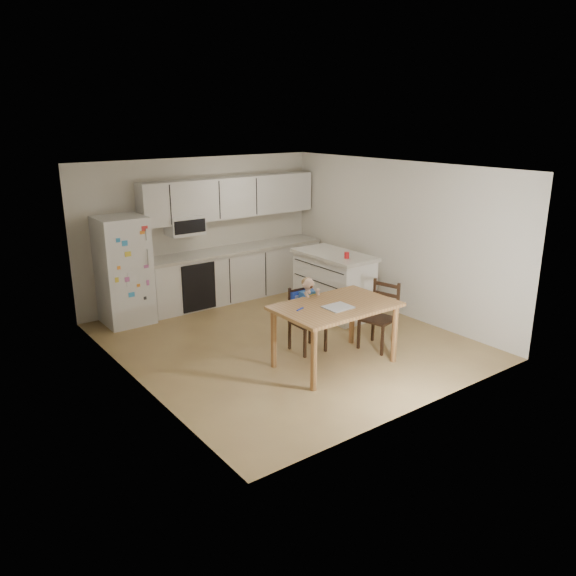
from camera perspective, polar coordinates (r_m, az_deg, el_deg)
The scene contains 10 objects.
room at distance 8.26m, azimuth -2.27°, elevation 3.69°, with size 4.52×5.01×2.51m.
refrigerator at distance 9.12m, azimuth -16.35°, elevation 1.71°, with size 0.72×0.70×1.70m, color silver.
kitchen_run at distance 10.05m, azimuth -5.58°, elevation 3.87°, with size 3.37×0.62×2.15m.
kitchen_island at distance 9.25m, azimuth 4.66°, elevation 0.45°, with size 0.73×1.40×1.03m.
red_cup at distance 8.80m, azimuth 5.99°, elevation 3.33°, with size 0.08×0.08×0.10m, color red.
dining_table at distance 7.29m, azimuth 4.83°, elevation -2.52°, with size 1.56×1.00×0.84m.
napkin at distance 7.14m, azimuth 5.11°, elevation -1.95°, with size 0.34×0.29×0.01m, color #BABABF.
toddler_spoon at distance 7.03m, azimuth 1.18°, elevation -2.18°, with size 0.02×0.02×0.12m, color blue.
chair_booster at distance 7.76m, azimuth 1.83°, elevation -1.88°, with size 0.41×0.41×1.06m.
chair_side at distance 8.02m, azimuth 9.53°, elevation -2.26°, with size 0.51×0.51×0.95m.
Camera 1 is at (-4.53, -6.16, 3.16)m, focal length 35.00 mm.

